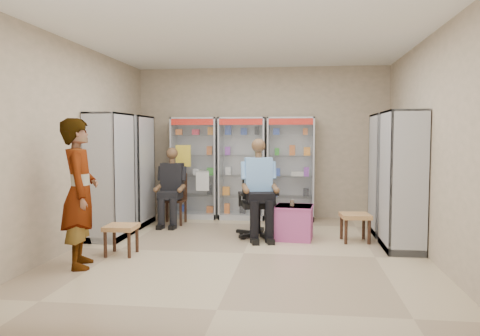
# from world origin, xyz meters

# --- Properties ---
(floor) EXTENTS (6.00, 6.00, 0.00)m
(floor) POSITION_xyz_m (0.00, 0.00, 0.00)
(floor) COLOR tan
(floor) RESTS_ON ground
(room_shell) EXTENTS (5.02, 6.02, 3.01)m
(room_shell) POSITION_xyz_m (0.00, 0.00, 1.97)
(room_shell) COLOR tan
(room_shell) RESTS_ON ground
(cabinet_back_left) EXTENTS (0.90, 0.50, 2.00)m
(cabinet_back_left) POSITION_xyz_m (-1.30, 2.73, 1.00)
(cabinet_back_left) COLOR #B2B5B9
(cabinet_back_left) RESTS_ON floor
(cabinet_back_mid) EXTENTS (0.90, 0.50, 2.00)m
(cabinet_back_mid) POSITION_xyz_m (-0.35, 2.73, 1.00)
(cabinet_back_mid) COLOR #B1B3B8
(cabinet_back_mid) RESTS_ON floor
(cabinet_back_right) EXTENTS (0.90, 0.50, 2.00)m
(cabinet_back_right) POSITION_xyz_m (0.60, 2.73, 1.00)
(cabinet_back_right) COLOR #B7B9BF
(cabinet_back_right) RESTS_ON floor
(cabinet_right_far) EXTENTS (0.90, 0.50, 2.00)m
(cabinet_right_far) POSITION_xyz_m (2.23, 1.60, 1.00)
(cabinet_right_far) COLOR #BBBDC3
(cabinet_right_far) RESTS_ON floor
(cabinet_right_near) EXTENTS (0.90, 0.50, 2.00)m
(cabinet_right_near) POSITION_xyz_m (2.23, 0.50, 1.00)
(cabinet_right_near) COLOR silver
(cabinet_right_near) RESTS_ON floor
(cabinet_left_far) EXTENTS (0.90, 0.50, 2.00)m
(cabinet_left_far) POSITION_xyz_m (-2.23, 1.80, 1.00)
(cabinet_left_far) COLOR silver
(cabinet_left_far) RESTS_ON floor
(cabinet_left_near) EXTENTS (0.90, 0.50, 2.00)m
(cabinet_left_near) POSITION_xyz_m (-2.23, 0.70, 1.00)
(cabinet_left_near) COLOR #BABCC2
(cabinet_left_near) RESTS_ON floor
(wooden_chair) EXTENTS (0.42, 0.42, 0.94)m
(wooden_chair) POSITION_xyz_m (-1.55, 2.00, 0.47)
(wooden_chair) COLOR black
(wooden_chair) RESTS_ON floor
(seated_customer) EXTENTS (0.44, 0.60, 1.34)m
(seated_customer) POSITION_xyz_m (-1.55, 1.95, 0.67)
(seated_customer) COLOR black
(seated_customer) RESTS_ON floor
(office_chair) EXTENTS (0.77, 0.77, 1.17)m
(office_chair) POSITION_xyz_m (0.11, 1.12, 0.59)
(office_chair) COLOR black
(office_chair) RESTS_ON floor
(seated_shopkeeper) EXTENTS (0.64, 0.78, 1.49)m
(seated_shopkeeper) POSITION_xyz_m (0.11, 1.07, 0.75)
(seated_shopkeeper) COLOR #6797CD
(seated_shopkeeper) RESTS_ON floor
(pink_trunk) EXTENTS (0.61, 0.59, 0.54)m
(pink_trunk) POSITION_xyz_m (0.69, 0.98, 0.27)
(pink_trunk) COLOR #B74984
(pink_trunk) RESTS_ON floor
(tea_glass) EXTENTS (0.07, 0.07, 0.10)m
(tea_glass) POSITION_xyz_m (0.66, 0.93, 0.59)
(tea_glass) COLOR #532307
(tea_glass) RESTS_ON pink_trunk
(woven_stool_a) EXTENTS (0.48, 0.48, 0.44)m
(woven_stool_a) POSITION_xyz_m (1.63, 0.93, 0.22)
(woven_stool_a) COLOR #A98E47
(woven_stool_a) RESTS_ON floor
(woven_stool_b) EXTENTS (0.42, 0.42, 0.41)m
(woven_stool_b) POSITION_xyz_m (-1.67, -0.29, 0.21)
(woven_stool_b) COLOR #AF7B4A
(woven_stool_b) RESTS_ON floor
(standing_man) EXTENTS (0.65, 0.79, 1.86)m
(standing_man) POSITION_xyz_m (-1.95, -0.92, 0.93)
(standing_man) COLOR gray
(standing_man) RESTS_ON floor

